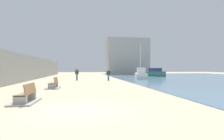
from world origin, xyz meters
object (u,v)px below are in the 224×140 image
object	(u,v)px
person_walking	(108,74)
boat_mid_bay	(141,74)
person_standing	(77,73)
bench_far	(54,86)
boat_outer	(152,73)
bench_near	(26,98)

from	to	relation	value
person_walking	boat_mid_bay	world-z (taller)	boat_mid_bay
person_standing	boat_mid_bay	size ratio (longest dim) A/B	0.22
boat_mid_bay	person_standing	bearing A→B (deg)	-163.81
person_standing	boat_mid_bay	xyz separation A→B (m)	(10.75, 3.12, -0.28)
bench_far	person_standing	world-z (taller)	person_standing
person_walking	boat_outer	distance (m)	16.80
person_walking	person_standing	size ratio (longest dim) A/B	0.97
bench_far	bench_near	bearing A→B (deg)	-92.49
person_standing	bench_near	bearing A→B (deg)	-96.18
person_walking	boat_mid_bay	xyz separation A→B (m)	(6.27, 4.77, -0.24)
person_walking	person_standing	world-z (taller)	person_standing
bench_far	person_standing	size ratio (longest dim) A/B	1.23
bench_near	person_standing	world-z (taller)	person_standing
person_walking	person_standing	bearing A→B (deg)	159.81
bench_near	person_walking	size ratio (longest dim) A/B	1.29
bench_far	boat_outer	distance (m)	28.05
bench_far	boat_outer	size ratio (longest dim) A/B	0.35
bench_near	boat_outer	world-z (taller)	boat_outer
boat_outer	boat_mid_bay	bearing A→B (deg)	-123.48
person_walking	boat_mid_bay	distance (m)	7.88
bench_near	person_walking	distance (m)	17.73
person_standing	boat_mid_bay	world-z (taller)	boat_mid_bay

